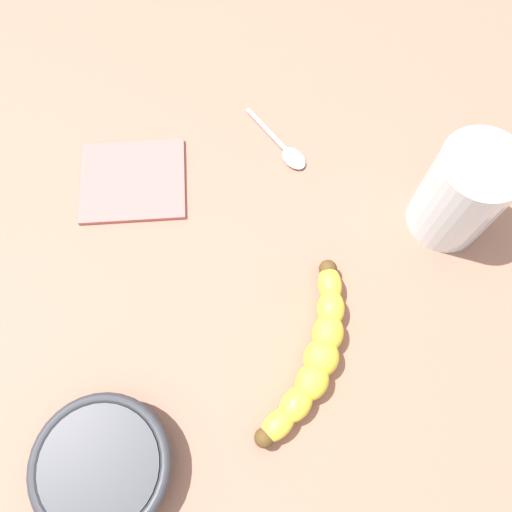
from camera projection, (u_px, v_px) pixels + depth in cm
name	position (u px, v px, depth cm)	size (l,w,h in cm)	color
wooden_tabletop	(308.00, 305.00, 61.18)	(120.00, 120.00, 3.00)	#91604D
banana	(314.00, 355.00, 55.74)	(20.24, 9.85, 3.75)	yellow
smoothie_glass	(462.00, 194.00, 57.62)	(8.87, 8.87, 12.85)	silver
ceramic_bowl	(103.00, 466.00, 51.21)	(13.79, 13.79, 4.18)	#2D2D33
teaspoon	(290.00, 155.00, 66.27)	(9.57, 8.23, 0.80)	silver
folded_napkin	(133.00, 181.00, 65.06)	(11.02, 12.78, 0.60)	#BC6660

